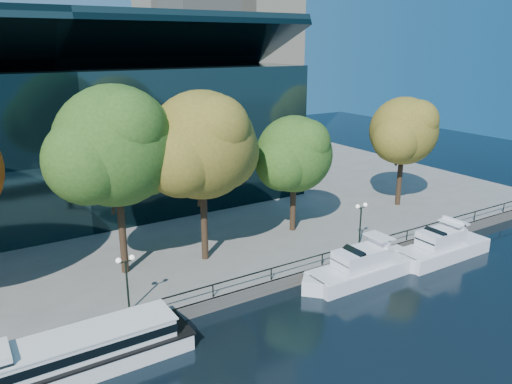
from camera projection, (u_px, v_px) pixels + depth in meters
ground at (236, 330)px, 33.28m from camera, size 160.00×160.00×0.00m
promenade at (91, 191)px, 62.62m from camera, size 90.00×67.08×1.00m
railing at (213, 285)px, 35.36m from camera, size 88.20×0.08×0.99m
convention_building at (58, 137)px, 54.56m from camera, size 50.00×24.57×21.43m
tour_boat at (68, 356)px, 28.56m from camera, size 15.11×3.37×2.87m
cruiser_near at (362, 267)px, 40.30m from camera, size 11.63×3.00×3.37m
cruiser_far at (440, 247)px, 44.02m from camera, size 10.61×2.94×3.46m
tree_2 at (118, 148)px, 36.73m from camera, size 11.27×9.24×14.66m
tree_3 at (204, 147)px, 39.33m from camera, size 10.77×8.83×14.01m
tree_4 at (296, 156)px, 46.38m from camera, size 8.94×7.33×11.08m
tree_5 at (405, 132)px, 53.70m from camera, size 9.12×7.48×11.97m
lamp_1 at (126, 271)px, 32.87m from camera, size 1.26×0.36×4.03m
lamp_2 at (361, 215)px, 43.58m from camera, size 1.26×0.36×4.03m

